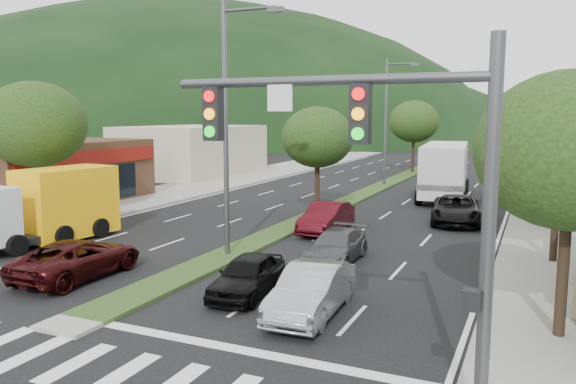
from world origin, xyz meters
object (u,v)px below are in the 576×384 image
at_px(car_queue_a, 247,275).
at_px(car_queue_d, 456,210).
at_px(tree_r_e, 550,124).
at_px(tree_med_far, 414,122).
at_px(motorhome, 445,170).
at_px(streetlight_mid, 388,116).
at_px(car_queue_b, 336,246).
at_px(suv_maroon, 78,258).
at_px(traffic_signal, 396,175).
at_px(streetlight_near, 230,117).
at_px(tree_r_b, 561,132).
at_px(tree_r_d, 553,122).
at_px(car_queue_c, 326,218).
at_px(tree_l_a, 35,124).
at_px(sedan_silver, 312,290).
at_px(box_truck, 51,208).
at_px(tree_r_c, 556,134).
at_px(tree_med_near, 317,137).
at_px(tree_r_a, 571,151).

height_order(car_queue_a, car_queue_d, car_queue_d).
height_order(tree_r_e, car_queue_d, tree_r_e).
bearing_deg(tree_med_far, motorhome, -71.22).
relative_size(streetlight_mid, car_queue_b, 2.38).
bearing_deg(suv_maroon, traffic_signal, 158.28).
distance_m(streetlight_near, suv_maroon, 7.65).
bearing_deg(car_queue_b, suv_maroon, -144.08).
xyz_separation_m(tree_r_b, motorhome, (-6.50, 15.83, -3.06)).
height_order(tree_r_d, car_queue_c, tree_r_d).
bearing_deg(tree_l_a, sedan_silver, -20.63).
height_order(traffic_signal, tree_l_a, tree_l_a).
bearing_deg(car_queue_a, streetlight_mid, 90.19).
xyz_separation_m(tree_l_a, streetlight_mid, (12.71, 23.00, 0.40)).
xyz_separation_m(traffic_signal, sedan_silver, (-3.45, 4.73, -3.93)).
bearing_deg(car_queue_a, box_truck, 159.69).
height_order(tree_r_c, tree_r_e, tree_r_e).
bearing_deg(car_queue_d, tree_r_e, 70.64).
relative_size(suv_maroon, box_truck, 0.71).
bearing_deg(tree_r_e, car_queue_c, -110.95).
bearing_deg(streetlight_near, tree_r_e, 69.77).
height_order(streetlight_mid, car_queue_b, streetlight_mid).
relative_size(tree_r_e, motorhome, 0.68).
xyz_separation_m(tree_r_b, tree_med_far, (-12.00, 32.00, -0.03)).
xyz_separation_m(sedan_silver, suv_maroon, (-8.87, 0.09, -0.03)).
bearing_deg(tree_med_far, tree_r_e, -18.43).
distance_m(tree_l_a, car_queue_c, 15.73).
height_order(tree_r_b, tree_r_d, tree_r_d).
bearing_deg(tree_med_near, tree_r_c, 9.46).
relative_size(tree_r_a, box_truck, 0.97).
distance_m(tree_med_far, streetlight_mid, 11.02).
bearing_deg(tree_r_c, traffic_signal, -97.85).
bearing_deg(tree_r_b, car_queue_d, 122.92).
bearing_deg(motorhome, car_queue_a, -101.33).
height_order(tree_r_e, tree_l_a, tree_l_a).
height_order(traffic_signal, car_queue_b, traffic_signal).
bearing_deg(sedan_silver, box_truck, 161.47).
height_order(suv_maroon, car_queue_a, suv_maroon).
bearing_deg(tree_l_a, suv_maroon, -36.11).
xyz_separation_m(tree_r_e, car_queue_d, (-4.53, -21.00, -4.16)).
relative_size(tree_r_a, tree_l_a, 0.92).
bearing_deg(box_truck, suv_maroon, 150.97).
bearing_deg(motorhome, suv_maroon, -115.20).
height_order(tree_r_a, car_queue_b, tree_r_a).
bearing_deg(streetlight_mid, tree_med_far, 91.07).
relative_size(tree_r_a, sedan_silver, 1.54).
height_order(tree_med_near, streetlight_near, streetlight_near).
height_order(tree_r_b, tree_l_a, tree_l_a).
relative_size(car_queue_c, motorhome, 0.45).
bearing_deg(tree_r_a, streetlight_near, 161.27).
relative_size(tree_med_near, tree_med_far, 0.87).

